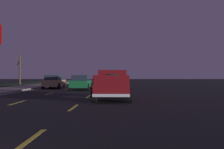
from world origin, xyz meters
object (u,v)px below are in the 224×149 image
Objects in this scene: pickup_truck at (112,84)px; sedan_green at (81,82)px; sedan_tan at (54,82)px; bare_tree_far at (20,69)px.

sedan_green is at bearing 18.38° from pickup_truck.
sedan_tan is at bearing 49.35° from sedan_green.
sedan_tan and sedan_green have the same top height.
sedan_green is at bearing -130.65° from sedan_tan.
bare_tree_far reaches higher than sedan_tan.
pickup_truck is 1.23× the size of sedan_green.
pickup_truck is at bearing -148.16° from bare_tree_far.
sedan_green is (-3.09, -3.60, 0.00)m from sedan_tan.
pickup_truck reaches higher than sedan_green.
sedan_tan is 4.74m from sedan_green.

